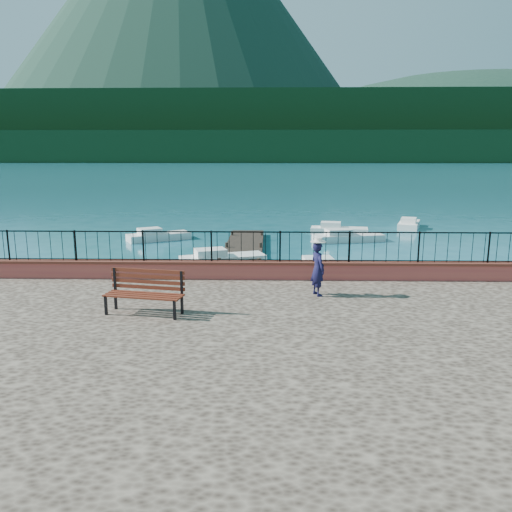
{
  "coord_description": "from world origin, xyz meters",
  "views": [
    {
      "loc": [
        -0.67,
        -11.96,
        5.17
      ],
      "look_at": [
        -1.03,
        2.0,
        2.3
      ],
      "focal_mm": 35.0,
      "sensor_mm": 36.0,
      "label": 1
    }
  ],
  "objects_px": {
    "boat_0": "(223,256)",
    "boat_3": "(159,234)",
    "park_bench": "(145,301)",
    "boat_5": "(409,222)",
    "boat_2": "(348,235)",
    "person": "(318,269)",
    "boat_1": "(330,265)",
    "boat_4": "(339,228)"
  },
  "relations": [
    {
      "from": "boat_0",
      "to": "boat_5",
      "type": "height_order",
      "value": "same"
    },
    {
      "from": "boat_0",
      "to": "boat_3",
      "type": "distance_m",
      "value": 8.03
    },
    {
      "from": "boat_1",
      "to": "boat_3",
      "type": "height_order",
      "value": "same"
    },
    {
      "from": "person",
      "to": "boat_3",
      "type": "bearing_deg",
      "value": 4.06
    },
    {
      "from": "boat_5",
      "to": "park_bench",
      "type": "bearing_deg",
      "value": 170.34
    },
    {
      "from": "boat_2",
      "to": "park_bench",
      "type": "bearing_deg",
      "value": -126.43
    },
    {
      "from": "boat_1",
      "to": "boat_5",
      "type": "relative_size",
      "value": 1.06
    },
    {
      "from": "park_bench",
      "to": "boat_0",
      "type": "xyz_separation_m",
      "value": [
        0.94,
        11.19,
        -1.12
      ]
    },
    {
      "from": "park_bench",
      "to": "boat_3",
      "type": "distance_m",
      "value": 18.21
    },
    {
      "from": "park_bench",
      "to": "boat_5",
      "type": "height_order",
      "value": "park_bench"
    },
    {
      "from": "boat_1",
      "to": "boat_5",
      "type": "distance_m",
      "value": 15.93
    },
    {
      "from": "boat_1",
      "to": "boat_4",
      "type": "xyz_separation_m",
      "value": [
        1.96,
        11.25,
        0.0
      ]
    },
    {
      "from": "boat_0",
      "to": "boat_1",
      "type": "height_order",
      "value": "same"
    },
    {
      "from": "boat_0",
      "to": "boat_2",
      "type": "bearing_deg",
      "value": 22.9
    },
    {
      "from": "boat_3",
      "to": "boat_4",
      "type": "height_order",
      "value": "same"
    },
    {
      "from": "boat_0",
      "to": "boat_4",
      "type": "height_order",
      "value": "same"
    },
    {
      "from": "park_bench",
      "to": "boat_2",
      "type": "height_order",
      "value": "park_bench"
    },
    {
      "from": "park_bench",
      "to": "person",
      "type": "relative_size",
      "value": 1.34
    },
    {
      "from": "boat_3",
      "to": "boat_2",
      "type": "bearing_deg",
      "value": -31.05
    },
    {
      "from": "boat_2",
      "to": "boat_5",
      "type": "height_order",
      "value": "same"
    },
    {
      "from": "boat_0",
      "to": "boat_4",
      "type": "xyz_separation_m",
      "value": [
        6.8,
        9.32,
        0.0
      ]
    },
    {
      "from": "person",
      "to": "boat_3",
      "type": "distance_m",
      "value": 18.01
    },
    {
      "from": "boat_2",
      "to": "boat_4",
      "type": "bearing_deg",
      "value": 80.67
    },
    {
      "from": "boat_0",
      "to": "boat_3",
      "type": "xyz_separation_m",
      "value": [
        -4.52,
        6.64,
        0.0
      ]
    },
    {
      "from": "boat_3",
      "to": "boat_0",
      "type": "bearing_deg",
      "value": -85.81
    },
    {
      "from": "boat_0",
      "to": "boat_4",
      "type": "distance_m",
      "value": 11.54
    },
    {
      "from": "boat_2",
      "to": "boat_5",
      "type": "relative_size",
      "value": 1.25
    },
    {
      "from": "boat_4",
      "to": "boat_5",
      "type": "relative_size",
      "value": 1.1
    },
    {
      "from": "boat_3",
      "to": "park_bench",
      "type": "bearing_deg",
      "value": -108.72
    },
    {
      "from": "boat_0",
      "to": "boat_2",
      "type": "xyz_separation_m",
      "value": [
        6.95,
        6.44,
        0.0
      ]
    },
    {
      "from": "person",
      "to": "boat_2",
      "type": "bearing_deg",
      "value": -34.8
    },
    {
      "from": "boat_0",
      "to": "boat_4",
      "type": "bearing_deg",
      "value": 33.99
    },
    {
      "from": "person",
      "to": "park_bench",
      "type": "bearing_deg",
      "value": 89.13
    },
    {
      "from": "boat_1",
      "to": "boat_4",
      "type": "relative_size",
      "value": 0.96
    },
    {
      "from": "boat_5",
      "to": "boat_3",
      "type": "bearing_deg",
      "value": 128.1
    },
    {
      "from": "boat_2",
      "to": "boat_5",
      "type": "xyz_separation_m",
      "value": [
        5.19,
        5.8,
        0.0
      ]
    },
    {
      "from": "boat_2",
      "to": "boat_4",
      "type": "relative_size",
      "value": 1.14
    },
    {
      "from": "park_bench",
      "to": "boat_2",
      "type": "xyz_separation_m",
      "value": [
        7.89,
        17.63,
        -1.12
      ]
    },
    {
      "from": "boat_3",
      "to": "boat_4",
      "type": "xyz_separation_m",
      "value": [
        11.32,
        2.69,
        0.0
      ]
    },
    {
      "from": "person",
      "to": "boat_4",
      "type": "bearing_deg",
      "value": -32.54
    },
    {
      "from": "boat_0",
      "to": "boat_5",
      "type": "distance_m",
      "value": 17.24
    },
    {
      "from": "boat_1",
      "to": "boat_3",
      "type": "bearing_deg",
      "value": 131.59
    }
  ]
}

